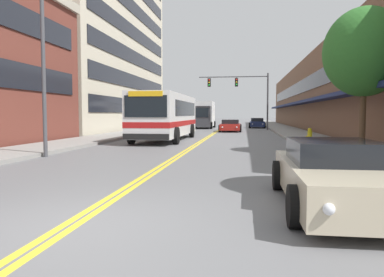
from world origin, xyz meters
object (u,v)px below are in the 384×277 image
Objects in this scene: city_bus at (166,115)px; car_champagne_parked_right_foreground at (335,175)px; street_tree_right_mid at (364,52)px; car_slate_blue_parked_left_near at (174,125)px; traffic_signal_mast at (243,89)px; fire_hydrant at (310,137)px; car_navy_parked_right_mid at (257,123)px; car_red_moving_lead at (230,126)px; street_lamp_left_near at (47,21)px; box_truck at (203,115)px.

city_bus reaches higher than car_champagne_parked_right_foreground.
car_slate_blue_parked_left_near is at bearing 120.84° from street_tree_right_mid.
traffic_signal_mast is (6.82, 4.65, 3.81)m from car_slate_blue_parked_left_near.
fire_hydrant is (1.55, 11.97, 0.01)m from car_champagne_parked_right_foreground.
car_champagne_parked_right_foreground is 40.59m from car_navy_parked_right_mid.
car_slate_blue_parked_left_near is at bearing -174.02° from car_red_moving_lead.
car_champagne_parked_right_foreground is at bearing -73.55° from car_slate_blue_parked_left_near.
car_navy_parked_right_mid is 10.98m from car_red_moving_lead.
car_slate_blue_parked_left_near is at bearing 98.52° from city_bus.
city_bus is 1.40× the size of traffic_signal_mast.
city_bus is 17.61m from traffic_signal_mast.
car_navy_parked_right_mid is at bearing 52.42° from car_slate_blue_parked_left_near.
car_slate_blue_parked_left_near is 23.08m from street_lamp_left_near.
traffic_signal_mast reaches higher than city_bus.
car_slate_blue_parked_left_near is 0.49× the size of street_lamp_left_near.
car_red_moving_lead is at bearing -106.21° from traffic_signal_mast.
traffic_signal_mast reaches higher than car_champagne_parked_right_foreground.
car_champagne_parked_right_foreground is at bearing -86.86° from traffic_signal_mast.
street_tree_right_mid is 4.84m from fire_hydrant.
car_navy_parked_right_mid is at bearing 15.97° from box_truck.
traffic_signal_mast reaches higher than car_slate_blue_parked_left_near.
street_lamp_left_near is 13.10m from fire_hydrant.
street_lamp_left_near is at bearing -94.99° from box_truck.
car_slate_blue_parked_left_near is 5.67m from car_red_moving_lead.
street_lamp_left_near is (-2.61, -10.56, 3.72)m from city_bus.
city_bus is 2.27× the size of car_red_moving_lead.
city_bus is 13.21m from car_red_moving_lead.
traffic_signal_mast reaches higher than car_red_moving_lead.
street_lamp_left_near is at bearing -168.76° from street_tree_right_mid.
car_champagne_parked_right_foreground is at bearing -109.17° from street_tree_right_mid.
car_slate_blue_parked_left_near is at bearing 87.93° from street_lamp_left_near.
car_navy_parked_right_mid is 0.76× the size of street_tree_right_mid.
box_truck is at bearing 85.01° from street_lamp_left_near.
car_slate_blue_parked_left_near is at bearing -101.94° from box_truck.
car_champagne_parked_right_foreground is 39.29m from box_truck.
car_red_moving_lead is 9.49m from box_truck.
traffic_signal_mast reaches higher than box_truck.
street_lamp_left_near is 10.59× the size of fire_hydrant.
car_red_moving_lead is at bearing 107.03° from street_tree_right_mid.
street_lamp_left_near reaches higher than car_slate_blue_parked_left_near.
city_bus is at bearing 111.58° from car_champagne_parked_right_foreground.
fire_hydrant is at bearing 24.81° from street_lamp_left_near.
car_slate_blue_parked_left_near is 30.68m from car_champagne_parked_right_foreground.
box_truck is at bearing 78.06° from car_slate_blue_parked_left_near.
car_navy_parked_right_mid is at bearing 93.28° from fire_hydrant.
car_slate_blue_parked_left_near reaches higher than car_champagne_parked_right_foreground.
traffic_signal_mast is at bearing 74.32° from street_lamp_left_near.
traffic_signal_mast is (4.86, -4.62, 2.77)m from box_truck.
box_truck is 7.52× the size of fire_hydrant.
car_red_moving_lead is at bearing 104.29° from fire_hydrant.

